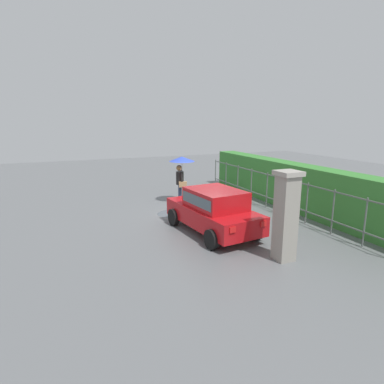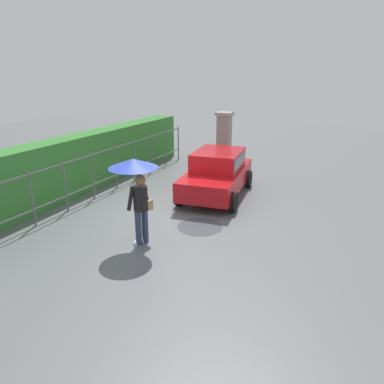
{
  "view_description": "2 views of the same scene",
  "coord_description": "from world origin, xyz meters",
  "views": [
    {
      "loc": [
        11.28,
        -5.3,
        3.71
      ],
      "look_at": [
        -0.38,
        -0.39,
        0.86
      ],
      "focal_mm": 30.49,
      "sensor_mm": 36.0,
      "label": 1
    },
    {
      "loc": [
        -8.59,
        -4.68,
        3.99
      ],
      "look_at": [
        0.02,
        -0.64,
        0.72
      ],
      "focal_mm": 33.5,
      "sensor_mm": 36.0,
      "label": 2
    }
  ],
  "objects": [
    {
      "name": "ground_plane",
      "position": [
        0.0,
        0.0,
        0.0
      ],
      "size": [
        40.0,
        40.0,
        0.0
      ],
      "primitive_type": "plane",
      "color": "slate"
    },
    {
      "name": "car",
      "position": [
        2.02,
        -0.63,
        0.8
      ],
      "size": [
        3.88,
        2.19,
        1.48
      ],
      "rotation": [
        0.0,
        0.0,
        3.25
      ],
      "color": "#B71116",
      "rests_on": "ground"
    },
    {
      "name": "pedestrian",
      "position": [
        -2.05,
        -0.2,
        1.62
      ],
      "size": [
        1.13,
        1.13,
        2.09
      ],
      "rotation": [
        0.0,
        0.0,
        1.24
      ],
      "color": "#2D3856",
      "rests_on": "ground"
    },
    {
      "name": "gate_pillar",
      "position": [
        4.69,
        0.14,
        1.24
      ],
      "size": [
        0.6,
        0.6,
        2.42
      ],
      "color": "gray",
      "rests_on": "ground"
    },
    {
      "name": "fence_section",
      "position": [
        0.65,
        2.89,
        0.83
      ],
      "size": [
        10.9,
        0.05,
        1.5
      ],
      "color": "#59605B",
      "rests_on": "ground"
    },
    {
      "name": "hedge_row",
      "position": [
        0.65,
        3.84,
        0.95
      ],
      "size": [
        11.85,
        0.9,
        1.9
      ],
      "primitive_type": "cube",
      "color": "#387F33",
      "rests_on": "ground"
    },
    {
      "name": "puddle_near",
      "position": [
        -0.58,
        -1.16,
        0.0
      ],
      "size": [
        1.21,
        1.21,
        0.0
      ],
      "primitive_type": "cylinder",
      "color": "#4C545B",
      "rests_on": "ground"
    }
  ]
}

